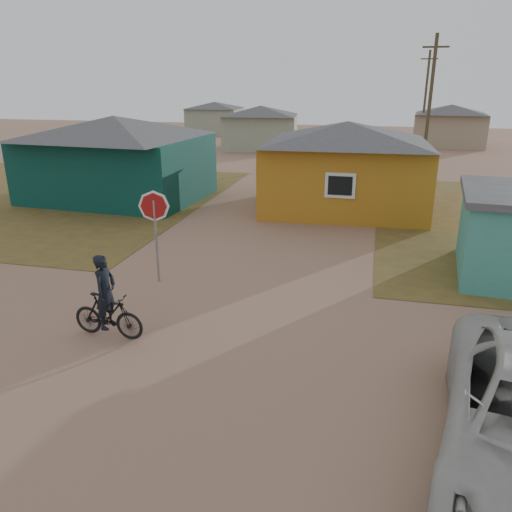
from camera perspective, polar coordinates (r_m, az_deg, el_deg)
The scene contains 11 objects.
ground at distance 11.03m, azimuth -8.78°, elevation -11.07°, with size 120.00×120.00×0.00m, color #966D56.
grass_nw at distance 28.64m, azimuth -25.50°, elevation 6.33°, with size 20.00×18.00×0.00m, color brown.
house_teal at distance 25.66m, azimuth -15.63°, elevation 10.85°, with size 8.93×7.08×4.00m.
house_yellow at distance 23.06m, azimuth 10.22°, elevation 10.23°, with size 7.72×6.76×3.90m.
house_pale_west at distance 44.01m, azimuth 0.54°, elevation 14.55°, with size 7.04×6.15×3.60m.
house_beige_east at distance 49.28m, azimuth 21.27°, elevation 13.81°, with size 6.95×6.05×3.60m.
house_pale_north at distance 57.69m, azimuth -4.74°, elevation 15.53°, with size 6.28×5.81×3.40m.
utility_pole_near at distance 30.90m, azimuth 19.19°, elevation 15.73°, with size 1.40×0.20×8.00m.
utility_pole_far at distance 46.92m, azimuth 18.77°, elevation 16.67°, with size 1.40×0.20×8.00m.
stop_sign at distance 14.31m, azimuth -11.52°, elevation 4.48°, with size 0.87×0.23×2.70m.
cyclist at distance 11.79m, azimuth -16.65°, elevation -5.68°, with size 1.77×0.65×1.97m.
Camera 1 is at (3.79, -8.75, 5.55)m, focal length 35.00 mm.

